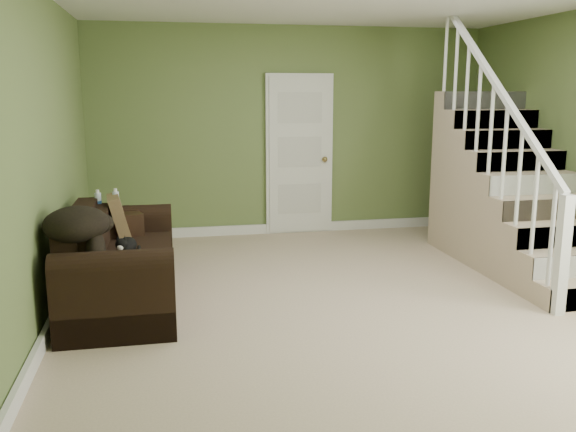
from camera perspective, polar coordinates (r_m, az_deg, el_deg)
name	(u,v)px	position (r m, az deg, el deg)	size (l,w,h in m)	color
floor	(354,301)	(5.40, 6.19, -7.96)	(5.00, 5.50, 0.01)	tan
wall_back	(291,132)	(7.77, 0.28, 7.90)	(5.00, 0.04, 2.60)	olive
wall_front	(569,221)	(2.66, 24.79, -0.39)	(5.00, 0.04, 2.60)	olive
wall_left	(39,159)	(4.97, -22.27, 4.93)	(0.04, 5.50, 2.60)	olive
baseboard_back	(291,228)	(7.92, 0.32, -1.10)	(5.00, 0.04, 0.12)	white
baseboard_left	(56,315)	(5.23, -20.89, -8.65)	(0.04, 5.50, 0.12)	white
door	(299,155)	(7.78, 1.07, 5.73)	(0.86, 0.12, 2.02)	white
staircase	(507,202)	(6.91, 19.82, 1.24)	(1.00, 2.51, 2.82)	tan
sofa	(117,267)	(5.50, -15.67, -4.66)	(0.87, 2.02, 0.80)	black
side_table	(111,243)	(6.27, -16.27, -2.48)	(0.68, 0.68, 0.88)	black
cat	(127,246)	(5.35, -14.86, -2.77)	(0.22, 0.43, 0.20)	black
banana	(120,264)	(5.03, -15.41, -4.33)	(0.05, 0.19, 0.05)	yellow
throw_pillow	(119,217)	(6.10, -15.50, -0.13)	(0.11, 0.44, 0.44)	#4C341E
throw_blanket	(76,224)	(4.83, -19.21, -0.72)	(0.47, 0.62, 0.26)	black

